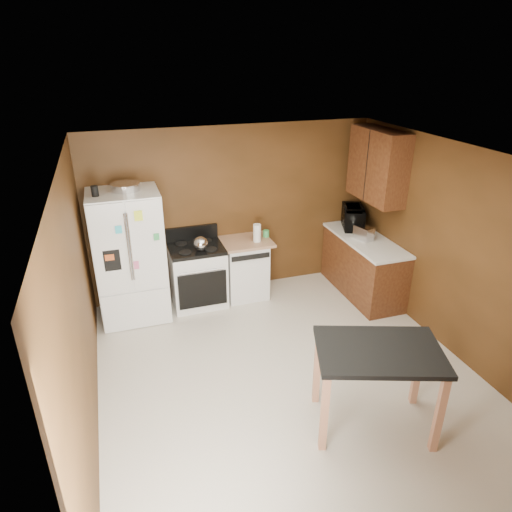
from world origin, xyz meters
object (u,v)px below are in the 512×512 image
refrigerator (130,257)px  gas_range (198,274)px  paper_towel (257,233)px  green_canister (266,233)px  dishwasher (245,267)px  island (378,362)px  pen_cup (95,191)px  microwave (353,218)px  toaster (364,233)px  roasting_pan (125,187)px  kettle (201,244)px

refrigerator → gas_range: (0.91, 0.06, -0.44)m
paper_towel → green_canister: size_ratio=2.63×
gas_range → dishwasher: (0.72, 0.02, -0.01)m
island → green_canister: bearing=91.5°
pen_cup → dishwasher: 2.41m
pen_cup → microwave: bearing=2.2°
gas_range → island: size_ratio=0.82×
toaster → island: (-1.23, -2.42, -0.24)m
dishwasher → microwave: bearing=-0.9°
refrigerator → dishwasher: (1.63, 0.08, -0.45)m
paper_towel → gas_range: bearing=176.3°
roasting_pan → toaster: bearing=-8.7°
pen_cup → kettle: size_ratio=0.64×
refrigerator → island: size_ratio=1.33×
pen_cup → gas_range: (1.22, 0.15, -1.40)m
island → refrigerator: bearing=125.8°
roasting_pan → pen_cup: (-0.37, -0.15, 0.02)m
roasting_pan → refrigerator: size_ratio=0.20×
green_canister → island: (0.08, -2.98, -0.18)m
paper_towel → microwave: (1.58, 0.05, 0.03)m
toaster → gas_range: size_ratio=0.25×
roasting_pan → toaster: size_ratio=1.36×
paper_towel → refrigerator: refrigerator is taller
green_canister → gas_range: (-1.07, -0.07, -0.48)m
kettle → toaster: 2.36m
paper_towel → island: (0.26, -2.85, -0.26)m
gas_range → paper_towel: bearing=-3.7°
pen_cup → toaster: 3.72m
roasting_pan → kettle: bearing=-9.6°
green_canister → microwave: microwave is taller
kettle → paper_towel: size_ratio=0.78×
pen_cup → toaster: (3.61, -0.34, -0.87)m
pen_cup → roasting_pan: bearing=22.2°
roasting_pan → paper_towel: bearing=-2.0°
paper_towel → toaster: size_ratio=0.96×
green_canister → refrigerator: bearing=-176.2°
roasting_pan → pen_cup: size_ratio=2.81×
roasting_pan → microwave: 3.42m
pen_cup → toaster: bearing=-5.4°
pen_cup → paper_towel: size_ratio=0.50×
toaster → roasting_pan: bearing=154.9°
gas_range → dishwasher: size_ratio=1.24×
kettle → refrigerator: (-0.95, 0.09, -0.10)m
refrigerator → island: bearing=-54.2°
microwave → gas_range: microwave is taller
microwave → island: 3.21m
paper_towel → pen_cup: bearing=-177.5°
pen_cup → dishwasher: (1.94, 0.17, -1.41)m
paper_towel → island: bearing=-84.8°
green_canister → island: bearing=-88.5°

